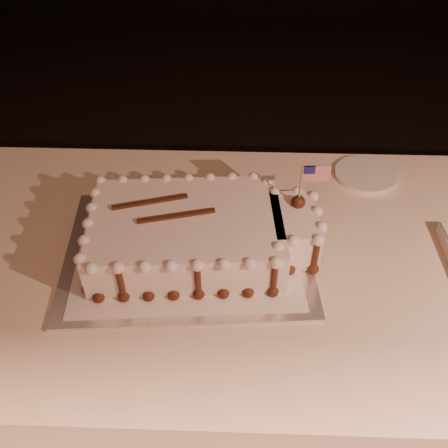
{
  "coord_description": "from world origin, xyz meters",
  "views": [
    {
      "loc": [
        -0.11,
        -0.17,
        1.55
      ],
      "look_at": [
        -0.14,
        0.6,
        0.84
      ],
      "focal_mm": 40.0,
      "sensor_mm": 36.0,
      "label": 1
    }
  ],
  "objects_px": {
    "cake_board": "(188,251)",
    "sheet_cake": "(200,233)",
    "banquet_table": "(275,351)",
    "side_plate": "(365,174)"
  },
  "relations": [
    {
      "from": "banquet_table",
      "to": "sheet_cake",
      "type": "relative_size",
      "value": 4.66
    },
    {
      "from": "cake_board",
      "to": "side_plate",
      "type": "relative_size",
      "value": 3.36
    },
    {
      "from": "sheet_cake",
      "to": "cake_board",
      "type": "bearing_deg",
      "value": -175.38
    },
    {
      "from": "sheet_cake",
      "to": "side_plate",
      "type": "bearing_deg",
      "value": 35.1
    },
    {
      "from": "side_plate",
      "to": "sheet_cake",
      "type": "bearing_deg",
      "value": -144.9
    },
    {
      "from": "banquet_table",
      "to": "side_plate",
      "type": "xyz_separation_m",
      "value": [
        0.22,
        0.3,
        0.38
      ]
    },
    {
      "from": "banquet_table",
      "to": "sheet_cake",
      "type": "height_order",
      "value": "sheet_cake"
    },
    {
      "from": "banquet_table",
      "to": "cake_board",
      "type": "bearing_deg",
      "value": 178.92
    },
    {
      "from": "banquet_table",
      "to": "side_plate",
      "type": "bearing_deg",
      "value": 52.96
    },
    {
      "from": "cake_board",
      "to": "sheet_cake",
      "type": "xyz_separation_m",
      "value": [
        0.03,
        0.0,
        0.05
      ]
    }
  ]
}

